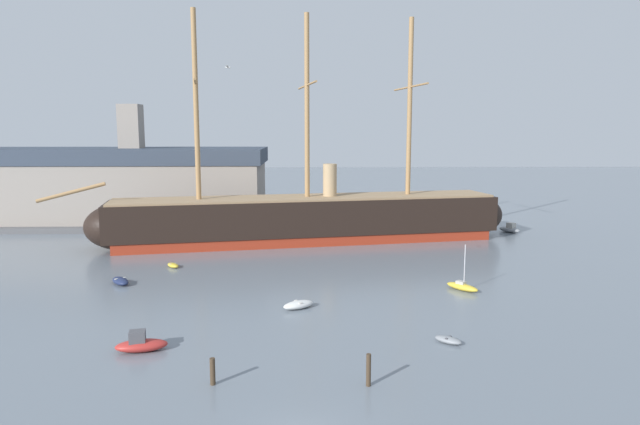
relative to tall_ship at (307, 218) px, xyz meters
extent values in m
cube|color=maroon|center=(0.00, 0.00, -2.51)|extent=(48.24, 15.56, 1.24)
cube|color=black|center=(0.00, 0.00, 0.33)|extent=(50.25, 16.21, 4.44)
ellipsoid|color=black|center=(-22.50, -4.08, -0.29)|extent=(10.00, 8.20, 5.68)
ellipsoid|color=black|center=(22.51, 4.08, -0.29)|extent=(10.00, 8.20, 5.68)
cube|color=#9E7F5B|center=(0.00, 0.00, 2.68)|extent=(49.17, 15.45, 0.27)
cylinder|color=#A37A4C|center=(-13.45, -2.44, 14.09)|extent=(0.62, 0.62, 23.09)
cylinder|color=#A37A4C|center=(-13.45, -2.44, 16.86)|extent=(2.37, 11.79, 0.25)
cylinder|color=#A37A4C|center=(0.00, 0.00, 14.09)|extent=(0.62, 0.62, 23.09)
cylinder|color=#A37A4C|center=(0.00, 0.00, 16.86)|extent=(2.37, 11.79, 0.25)
cylinder|color=#A37A4C|center=(13.45, 2.44, 14.09)|extent=(0.62, 0.62, 23.09)
cylinder|color=#A37A4C|center=(13.45, 2.44, 16.86)|extent=(2.37, 11.79, 0.25)
cylinder|color=#A37A4C|center=(-28.00, -5.08, 3.99)|extent=(7.81, 1.84, 2.36)
cylinder|color=tan|center=(2.94, 0.53, 4.77)|extent=(1.78, 1.78, 4.44)
ellipsoid|color=#B22D28|center=(-11.02, -36.39, -2.74)|extent=(3.55, 2.03, 0.78)
cube|color=#4C4C51|center=(-11.25, -36.43, -2.12)|extent=(1.18, 1.09, 0.78)
ellipsoid|color=gray|center=(9.46, -35.51, -2.91)|extent=(2.01, 1.90, 0.46)
cube|color=#4C4C51|center=(9.46, -35.51, -2.73)|extent=(0.60, 0.66, 0.07)
ellipsoid|color=silver|center=(-0.85, -27.74, -2.81)|extent=(2.92, 2.41, 0.64)
cube|color=beige|center=(-0.85, -27.74, -2.57)|extent=(0.73, 0.98, 0.10)
ellipsoid|color=#1E284C|center=(-17.70, -20.03, -2.81)|extent=(2.59, 2.90, 0.65)
cube|color=#B2ADA3|center=(-17.70, -20.03, -2.57)|extent=(0.96, 0.81, 0.10)
ellipsoid|color=gold|center=(13.97, -22.82, -2.82)|extent=(2.82, 3.15, 0.62)
cube|color=#B2ADA3|center=(13.86, -22.70, -2.47)|extent=(0.93, 0.97, 0.33)
cylinder|color=silver|center=(14.07, -22.95, -0.76)|extent=(0.08, 0.08, 3.75)
ellipsoid|color=gold|center=(-14.30, -13.48, -2.91)|extent=(1.86, 2.03, 0.46)
cube|color=#B2ADA3|center=(-14.30, -13.48, -2.73)|extent=(0.67, 0.58, 0.07)
ellipsoid|color=orange|center=(-29.05, 9.30, -2.60)|extent=(4.67, 2.04, 1.08)
cube|color=#4C4C51|center=(-28.73, 9.29, -1.73)|extent=(1.44, 1.29, 1.08)
ellipsoid|color=gray|center=(28.84, 6.10, -2.74)|extent=(2.99, 3.58, 0.78)
cube|color=#B2ADA3|center=(28.96, 5.90, -2.12)|extent=(1.32, 1.35, 0.78)
ellipsoid|color=gold|center=(2.41, 15.36, -2.92)|extent=(1.94, 1.69, 0.43)
cube|color=beige|center=(2.41, 15.36, -2.76)|extent=(0.52, 0.65, 0.07)
cylinder|color=#423323|center=(-5.55, -41.42, -2.34)|extent=(0.31, 0.31, 1.58)
cylinder|color=#423323|center=(3.30, -41.80, -2.19)|extent=(0.28, 0.28, 1.89)
cube|color=#565659|center=(-33.63, 15.80, -2.73)|extent=(58.32, 18.81, 0.80)
cube|color=gray|center=(-33.63, 15.80, 1.97)|extent=(53.02, 15.68, 8.61)
cube|color=#333D4C|center=(-33.63, 15.80, 7.42)|extent=(54.08, 15.99, 2.29)
cube|color=gray|center=(-26.98, 15.80, 11.89)|extent=(3.20, 3.20, 6.66)
ellipsoid|color=silver|center=(-5.69, -30.58, 15.67)|extent=(0.32, 0.12, 0.11)
sphere|color=silver|center=(-5.89, -30.57, 15.68)|extent=(0.09, 0.09, 0.09)
cube|color=#ADA89E|center=(-5.71, -30.94, 15.69)|extent=(0.14, 0.61, 0.13)
cube|color=#ADA89E|center=(-5.68, -30.21, 15.69)|extent=(0.14, 0.61, 0.13)
camera|label=1|loc=(-0.23, -71.71, 11.18)|focal=31.45mm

